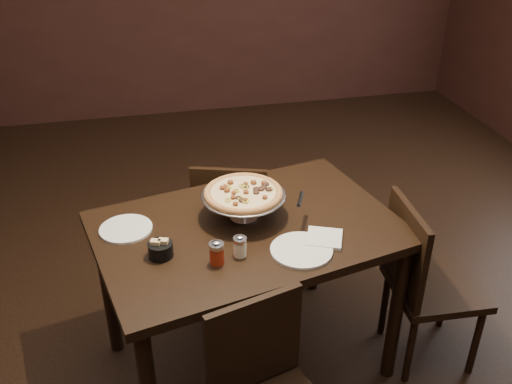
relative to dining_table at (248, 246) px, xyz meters
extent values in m
cube|color=black|center=(-0.08, -0.01, -0.73)|extent=(6.00, 7.00, 0.02)
cube|color=black|center=(0.00, 0.00, 0.09)|extent=(1.48, 1.14, 0.04)
cylinder|color=black|center=(0.66, -0.24, -0.33)|extent=(0.07, 0.07, 0.78)
cylinder|color=black|center=(-0.66, 0.24, -0.33)|extent=(0.07, 0.07, 0.78)
cylinder|color=black|center=(0.50, 0.49, -0.33)|extent=(0.07, 0.07, 0.78)
cylinder|color=silver|center=(0.00, 0.07, 0.11)|extent=(0.13, 0.13, 0.01)
cylinder|color=silver|center=(0.00, 0.07, 0.17)|extent=(0.03, 0.03, 0.10)
cylinder|color=silver|center=(0.00, 0.07, 0.22)|extent=(0.09, 0.09, 0.01)
cylinder|color=#939398|center=(0.00, 0.07, 0.23)|extent=(0.37, 0.37, 0.01)
torus|color=#939398|center=(0.00, 0.07, 0.23)|extent=(0.38, 0.38, 0.01)
cylinder|color=brown|center=(0.00, 0.07, 0.23)|extent=(0.34, 0.34, 0.01)
torus|color=brown|center=(0.00, 0.07, 0.24)|extent=(0.35, 0.35, 0.03)
cylinder|color=tan|center=(0.00, 0.07, 0.24)|extent=(0.29, 0.29, 0.01)
cylinder|color=beige|center=(-0.08, -0.21, 0.14)|extent=(0.05, 0.05, 0.07)
cylinder|color=silver|center=(-0.08, -0.21, 0.19)|extent=(0.06, 0.06, 0.02)
ellipsoid|color=silver|center=(-0.08, -0.21, 0.20)|extent=(0.03, 0.03, 0.01)
cylinder|color=maroon|center=(-0.18, -0.24, 0.15)|extent=(0.06, 0.06, 0.08)
cylinder|color=silver|center=(-0.18, -0.24, 0.19)|extent=(0.06, 0.06, 0.02)
ellipsoid|color=silver|center=(-0.18, -0.24, 0.21)|extent=(0.03, 0.03, 0.01)
cylinder|color=black|center=(-0.39, -0.14, 0.14)|extent=(0.10, 0.10, 0.06)
cube|color=#D8B97C|center=(-0.41, -0.14, 0.15)|extent=(0.05, 0.04, 0.07)
cube|color=#D8B97C|center=(-0.38, -0.14, 0.15)|extent=(0.05, 0.04, 0.07)
cube|color=silver|center=(0.30, -0.18, 0.12)|extent=(0.19, 0.19, 0.02)
cylinder|color=white|center=(-0.53, 0.09, 0.11)|extent=(0.23, 0.23, 0.01)
cylinder|color=white|center=(0.18, -0.24, 0.12)|extent=(0.26, 0.26, 0.01)
cone|color=silver|center=(0.23, -0.03, 0.23)|extent=(0.14, 0.14, 0.00)
cylinder|color=black|center=(0.23, -0.03, 0.23)|extent=(0.06, 0.12, 0.02)
cube|color=black|center=(0.06, 0.66, -0.30)|extent=(0.51, 0.51, 0.04)
cube|color=black|center=(0.00, 0.49, -0.06)|extent=(0.39, 0.15, 0.42)
cylinder|color=black|center=(0.26, 0.77, -0.52)|extent=(0.03, 0.03, 0.39)
cylinder|color=black|center=(-0.05, 0.87, -0.52)|extent=(0.03, 0.03, 0.39)
cylinder|color=black|center=(0.16, 0.46, -0.52)|extent=(0.03, 0.03, 0.39)
cylinder|color=black|center=(-0.15, 0.56, -0.52)|extent=(0.03, 0.03, 0.39)
cube|color=black|center=(-0.09, -0.53, -0.07)|extent=(0.39, 0.13, 0.42)
cube|color=black|center=(0.91, -0.14, -0.29)|extent=(0.44, 0.44, 0.04)
cube|color=black|center=(0.72, -0.13, -0.04)|extent=(0.05, 0.42, 0.44)
cylinder|color=black|center=(1.07, -0.32, -0.51)|extent=(0.04, 0.04, 0.41)
cylinder|color=black|center=(1.09, 0.02, -0.51)|extent=(0.04, 0.04, 0.41)
cylinder|color=black|center=(0.73, -0.30, -0.51)|extent=(0.04, 0.04, 0.41)
cylinder|color=black|center=(0.75, 0.04, -0.51)|extent=(0.04, 0.04, 0.41)
camera|label=1|loc=(-0.43, -2.08, 1.50)|focal=40.00mm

